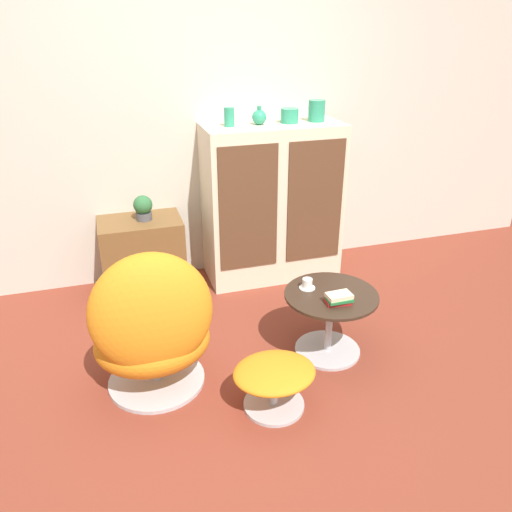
{
  "coord_description": "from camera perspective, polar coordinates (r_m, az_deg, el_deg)",
  "views": [
    {
      "loc": [
        -0.72,
        -2.11,
        1.94
      ],
      "look_at": [
        0.14,
        0.67,
        0.55
      ],
      "focal_mm": 35.0,
      "sensor_mm": 36.0,
      "label": 1
    }
  ],
  "objects": [
    {
      "name": "vase_inner_left",
      "position": [
        3.78,
        0.37,
        15.61
      ],
      "size": [
        0.11,
        0.11,
        0.13
      ],
      "color": "#2D8E6B",
      "rests_on": "sideboard"
    },
    {
      "name": "coffee_table",
      "position": [
        3.16,
        8.42,
        -6.84
      ],
      "size": [
        0.57,
        0.57,
        0.43
      ],
      "color": "#B7B7BC",
      "rests_on": "ground_plane"
    },
    {
      "name": "sideboard",
      "position": [
        3.97,
        1.84,
        6.09
      ],
      "size": [
        1.06,
        0.49,
        1.23
      ],
      "color": "beige",
      "rests_on": "ground_plane"
    },
    {
      "name": "potted_plant",
      "position": [
        3.8,
        -12.78,
        5.45
      ],
      "size": [
        0.14,
        0.14,
        0.19
      ],
      "color": "#4C4C51",
      "rests_on": "tv_console"
    },
    {
      "name": "tv_console",
      "position": [
        3.94,
        -12.79,
        0.11
      ],
      "size": [
        0.61,
        0.42,
        0.58
      ],
      "color": "brown",
      "rests_on": "ground_plane"
    },
    {
      "name": "book_stack",
      "position": [
        2.97,
        9.44,
        -4.82
      ],
      "size": [
        0.16,
        0.11,
        0.06
      ],
      "color": "red",
      "rests_on": "coffee_table"
    },
    {
      "name": "vase_rightmost",
      "position": [
        3.93,
        6.94,
        16.16
      ],
      "size": [
        0.13,
        0.13,
        0.16
      ],
      "color": "#2D8E6B",
      "rests_on": "sideboard"
    },
    {
      "name": "teacup",
      "position": [
        3.1,
        5.88,
        -3.24
      ],
      "size": [
        0.1,
        0.1,
        0.06
      ],
      "color": "white",
      "rests_on": "coffee_table"
    },
    {
      "name": "ottoman",
      "position": [
        2.75,
        2.11,
        -13.65
      ],
      "size": [
        0.45,
        0.38,
        0.27
      ],
      "color": "#B7B7BC",
      "rests_on": "ground_plane"
    },
    {
      "name": "vase_leftmost",
      "position": [
        3.71,
        -3.08,
        15.59
      ],
      "size": [
        0.08,
        0.08,
        0.13
      ],
      "color": "#2D8E6B",
      "rests_on": "sideboard"
    },
    {
      "name": "vase_inner_right",
      "position": [
        3.85,
        3.84,
        15.71
      ],
      "size": [
        0.13,
        0.13,
        0.11
      ],
      "color": "#2D8E6B",
      "rests_on": "sideboard"
    },
    {
      "name": "egg_chair",
      "position": [
        2.81,
        -11.76,
        -8.15
      ],
      "size": [
        0.66,
        0.61,
        0.89
      ],
      "color": "#B7B7BC",
      "rests_on": "ground_plane"
    },
    {
      "name": "ground_plane",
      "position": [
        2.95,
        1.29,
        -15.56
      ],
      "size": [
        12.0,
        12.0,
        0.0
      ],
      "primitive_type": "plane",
      "color": "brown"
    },
    {
      "name": "wall_back",
      "position": [
        3.93,
        -6.71,
        16.0
      ],
      "size": [
        6.4,
        0.06,
        2.6
      ],
      "color": "beige",
      "rests_on": "ground_plane"
    }
  ]
}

